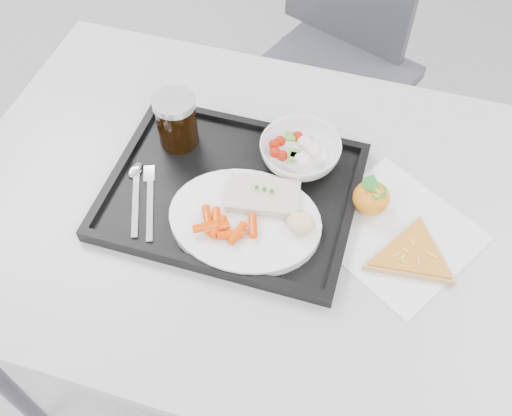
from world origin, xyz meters
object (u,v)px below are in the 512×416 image
chair (337,40)px  salad_bowl (300,152)px  table (272,227)px  dinner_plate (245,220)px  cola_glass (176,120)px  tangerine (371,198)px  tray (232,192)px  pizza_slice (412,255)px

chair → salad_bowl: bearing=-86.3°
table → salad_bowl: (0.02, 0.11, 0.11)m
table → chair: bearing=91.7°
dinner_plate → cola_glass: cola_glass is taller
tangerine → chair: bearing=104.4°
tray → pizza_slice: size_ratio=1.76×
tray → cola_glass: bearing=147.4°
table → tray: 0.11m
dinner_plate → cola_glass: bearing=140.1°
tray → dinner_plate: dinner_plate is taller
pizza_slice → tray: bearing=172.8°
pizza_slice → tangerine: bearing=137.5°
table → tray: tray is taller
tray → tangerine: tangerine is taller
dinner_plate → pizza_slice: dinner_plate is taller
table → tray: bearing=177.1°
dinner_plate → tangerine: size_ratio=3.36×
dinner_plate → pizza_slice: bearing=4.4°
table → salad_bowl: 0.15m
dinner_plate → salad_bowl: 0.18m
salad_bowl → tangerine: tangerine is taller
tray → dinner_plate: bearing=-55.2°
table → chair: (-0.02, 0.79, -0.15)m
tangerine → dinner_plate: bearing=-152.9°
tray → dinner_plate: 0.08m
tray → dinner_plate: (0.04, -0.06, 0.02)m
chair → pizza_slice: chair is taller
tangerine → tray: bearing=-171.0°
chair → tray: 0.82m
tray → chair: bearing=85.9°
table → cola_glass: 0.27m
tangerine → salad_bowl: bearing=155.9°
table → chair: 0.80m
tray → tangerine: (0.25, 0.04, 0.03)m
salad_bowl → tangerine: (0.15, -0.07, -0.00)m
tray → pizza_slice: tray is taller
tray → cola_glass: size_ratio=4.17×
table → tangerine: (0.17, 0.04, 0.10)m
salad_bowl → dinner_plate: bearing=-108.2°
salad_bowl → tangerine: size_ratio=1.89×
table → tray: (-0.08, 0.00, 0.08)m
table → pizza_slice: 0.27m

